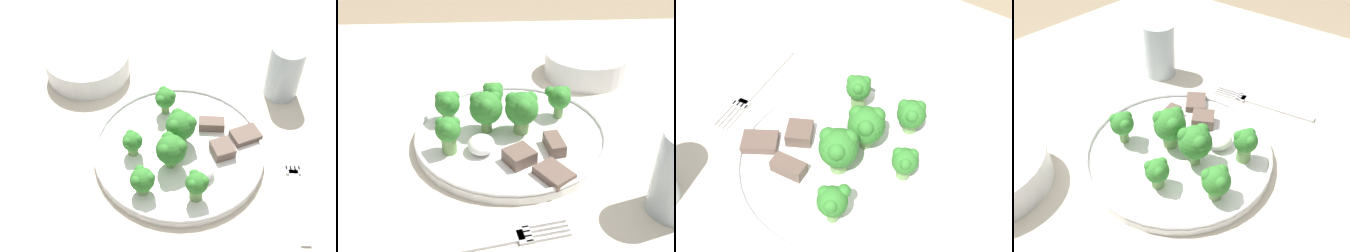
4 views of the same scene
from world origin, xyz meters
TOP-DOWN VIEW (x-y plane):
  - table at (0.00, 0.00)m, footprint 1.11×1.00m
  - dinner_plate at (-0.01, -0.06)m, footprint 0.28×0.28m
  - fork at (0.18, -0.10)m, footprint 0.05×0.19m
  - cream_bowl at (-0.22, 0.10)m, footprint 0.16×0.16m
  - broccoli_floret_near_rim_left at (-0.05, 0.01)m, footprint 0.04×0.04m
  - broccoli_floret_center_left at (-0.09, -0.09)m, footprint 0.03×0.03m
  - broccoli_floret_back_left at (0.03, -0.15)m, footprint 0.04×0.03m
  - broccoli_floret_front_left at (-0.05, -0.16)m, footprint 0.04×0.04m
  - broccoli_floret_center_back at (-0.02, -0.10)m, footprint 0.05×0.05m
  - broccoli_floret_mid_cluster at (-0.02, -0.05)m, footprint 0.05×0.05m
  - meat_slice_front_slice at (0.06, -0.06)m, footprint 0.05×0.05m
  - meat_slice_middle_slice at (0.09, -0.02)m, footprint 0.06×0.05m
  - meat_slice_rear_slice at (0.03, -0.01)m, footprint 0.05×0.03m
  - sauce_dollop at (0.03, -0.11)m, footprint 0.04×0.04m

SIDE VIEW (x-z plane):
  - table at x=0.00m, z-range 0.27..1.03m
  - fork at x=0.18m, z-range 0.75..0.76m
  - dinner_plate at x=-0.01m, z-range 0.75..0.77m
  - meat_slice_middle_slice at x=0.09m, z-range 0.77..0.78m
  - meat_slice_rear_slice at x=0.03m, z-range 0.77..0.78m
  - meat_slice_front_slice at x=0.06m, z-range 0.77..0.78m
  - cream_bowl at x=-0.22m, z-range 0.75..0.80m
  - sauce_dollop at x=0.03m, z-range 0.77..0.79m
  - broccoli_floret_center_left at x=-0.09m, z-range 0.77..0.82m
  - broccoli_floret_front_left at x=-0.05m, z-range 0.77..0.82m
  - broccoli_floret_back_left at x=0.03m, z-range 0.77..0.83m
  - broccoli_floret_near_rim_left at x=-0.05m, z-range 0.77..0.83m
  - broccoli_floret_mid_cluster at x=-0.02m, z-range 0.77..0.84m
  - broccoli_floret_center_back at x=-0.02m, z-range 0.77..0.84m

